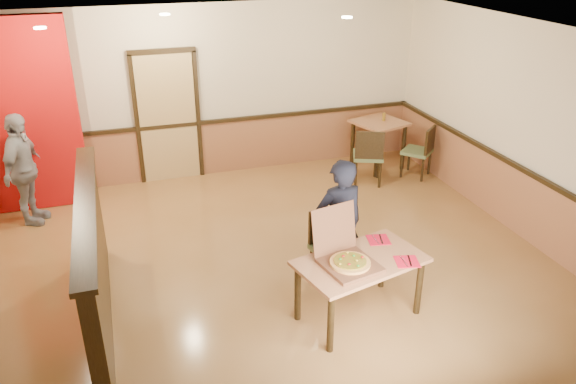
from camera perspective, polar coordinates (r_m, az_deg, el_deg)
The scene contains 26 objects.
floor at distance 6.80m, azimuth -0.94°, elevation -8.93°, with size 7.00×7.00×0.00m, color #A57440.
ceiling at distance 5.72m, azimuth -1.15°, elevation 14.98°, with size 7.00×7.00×0.00m, color black.
wall_back at distance 9.35m, azimuth -7.41°, elevation 10.04°, with size 7.00×7.00×0.00m, color beige.
wall_right at distance 7.82m, azimuth 24.41°, elevation 4.92°, with size 7.00×7.00×0.00m, color beige.
wainscot_back at distance 9.61m, azimuth -7.06°, elevation 4.52°, with size 7.00×0.04×0.90m, color #995F3D.
chair_rail_back at distance 9.44m, azimuth -7.19°, elevation 7.15°, with size 7.00×0.06×0.06m, color black.
wainscot_right at distance 8.14m, azimuth 23.07°, elevation -1.36°, with size 0.04×7.00×0.90m, color #995F3D.
chair_rail_right at distance 7.95m, azimuth 23.53°, elevation 1.66°, with size 0.06×7.00×0.06m, color black.
back_door at distance 9.31m, azimuth -12.11°, elevation 7.36°, with size 0.90×0.06×2.10m, color tan.
booth_partition at distance 6.04m, azimuth -18.99°, elevation -6.96°, with size 0.20×3.10×1.44m.
red_accent_panel at distance 8.82m, azimuth -25.66°, elevation 6.82°, with size 1.60×0.20×2.78m, color #B60E0D.
spot_a at distance 7.29m, azimuth -23.89°, elevation 15.01°, with size 0.14×0.14×0.02m, color #FFF7B2.
spot_b at distance 8.00m, azimuth -12.41°, elevation 17.23°, with size 0.14×0.14×0.02m, color #FFF7B2.
spot_c at distance 7.59m, azimuth 6.01°, elevation 17.25°, with size 0.14×0.14×0.02m, color #FFF7B2.
main_table at distance 5.95m, azimuth 7.35°, elevation -7.72°, with size 1.46×1.05×0.71m.
diner_chair at distance 6.58m, azimuth 4.34°, elevation -5.23°, with size 0.53×0.53×0.90m.
side_chair_left at distance 9.14m, azimuth 8.17°, elevation 3.81°, with size 0.62×0.62×0.95m.
side_chair_right at distance 9.61m, azimuth 13.36°, elevation 4.21°, with size 0.62×0.62×0.88m.
side_table at distance 9.81m, azimuth 9.21°, elevation 6.07°, with size 0.97×0.97×0.84m.
diner at distance 6.33m, azimuth 5.20°, elevation -3.42°, with size 0.58×0.38×1.59m, color black.
passerby at distance 8.54m, azimuth -25.28°, elevation 2.03°, with size 0.94×0.39×1.60m, color #919199.
pizza_box at distance 5.76m, azimuth 6.01°, elevation -6.74°, with size 0.63×0.71×0.55m.
pizza at distance 5.73m, azimuth 6.33°, elevation -7.15°, with size 0.41×0.41×0.03m, color #F7B359.
napkin_near at distance 5.94m, azimuth 11.99°, elevation -6.93°, with size 0.29×0.29×0.01m.
napkin_far at distance 6.27m, azimuth 9.17°, elevation -4.81°, with size 0.28×0.28×0.01m.
condiment at distance 9.79m, azimuth 9.71°, elevation 7.54°, with size 0.05×0.05×0.14m, color #856118.
Camera 1 is at (-1.63, -5.39, 3.81)m, focal length 35.00 mm.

